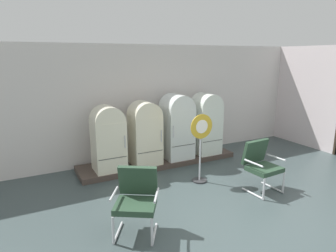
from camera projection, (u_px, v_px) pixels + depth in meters
ground at (238, 222)px, 4.92m from camera, size 12.00×10.00×0.05m
back_wall at (148, 102)px, 7.74m from camera, size 11.76×0.12×2.94m
side_wall_right at (308, 97)px, 8.80m from camera, size 0.16×2.20×2.94m
display_plinth at (159, 161)px, 7.52m from camera, size 4.01×0.95×0.12m
refrigerator_0 at (108, 137)px, 6.62m from camera, size 0.68×0.62×1.47m
refrigerator_1 at (145, 131)px, 7.01m from camera, size 0.68×0.63×1.51m
refrigerator_2 at (177, 125)px, 7.43m from camera, size 0.70×0.72×1.62m
refrigerator_3 at (206, 122)px, 7.79m from camera, size 0.65×0.65×1.59m
armchair_left at (136, 197)px, 4.50m from camera, size 0.85×0.85×1.02m
armchair_right at (261, 163)px, 5.92m from camera, size 0.70×0.67×1.02m
sign_stand at (201, 147)px, 6.27m from camera, size 0.52×0.32×1.49m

